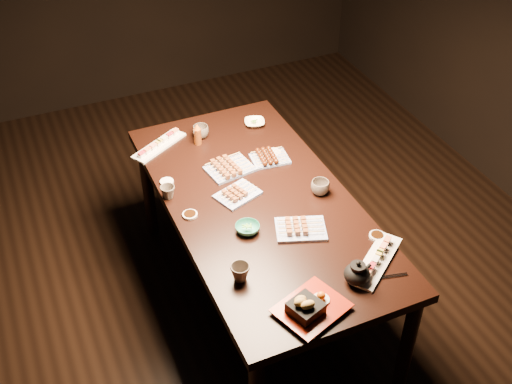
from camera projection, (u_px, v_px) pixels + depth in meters
ground at (252, 286)px, 3.82m from camera, size 5.00×5.00×0.00m
dining_table at (260, 254)px, 3.51m from camera, size 1.08×1.88×0.75m
sushi_platter_near at (377, 258)px, 2.91m from camera, size 0.37×0.32×0.05m
sushi_platter_far at (159, 143)px, 3.64m from camera, size 0.36×0.27×0.04m
yakitori_plate_center at (237, 192)px, 3.29m from camera, size 0.26×0.22×0.05m
yakitori_plate_right at (301, 226)px, 3.07m from camera, size 0.29×0.25×0.06m
yakitori_plate_left at (230, 166)px, 3.46m from camera, size 0.27×0.21×0.06m
tsukune_plate at (270, 156)px, 3.53m from camera, size 0.22×0.17×0.05m
edamame_bowl_green at (247, 228)px, 3.08m from camera, size 0.14×0.14×0.04m
edamame_bowl_cream at (255, 123)px, 3.82m from camera, size 0.15×0.15×0.03m
tempura_tray at (312, 302)px, 2.67m from camera, size 0.35×0.31×0.10m
teacup_near_left at (240, 273)px, 2.82m from camera, size 0.11×0.11×0.08m
teacup_mid_right at (320, 187)px, 3.30m from camera, size 0.12×0.12×0.08m
teacup_far_left at (168, 192)px, 3.27m from camera, size 0.10×0.10×0.07m
teacup_far_right at (201, 132)px, 3.71m from camera, size 0.11×0.11×0.07m
teapot at (357, 272)px, 2.80m from camera, size 0.16×0.16×0.12m
condiment_bottle at (197, 134)px, 3.63m from camera, size 0.05×0.05×0.13m
sauce_dish_west at (190, 215)px, 3.17m from camera, size 0.08×0.08×0.01m
sauce_dish_east at (274, 152)px, 3.59m from camera, size 0.09×0.09×0.01m
sauce_dish_se at (377, 236)px, 3.05m from camera, size 0.09×0.09×0.01m
sauce_dish_nw at (167, 182)px, 3.38m from camera, size 0.09×0.09×0.01m
chopsticks_near at (321, 311)px, 2.69m from camera, size 0.19×0.17×0.01m
chopsticks_se at (386, 277)px, 2.85m from camera, size 0.20×0.06×0.01m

